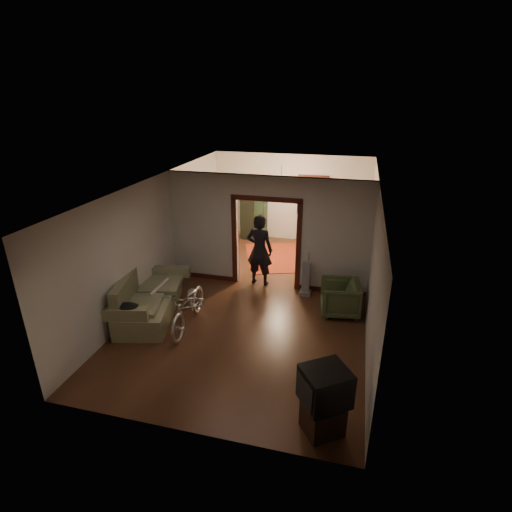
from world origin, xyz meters
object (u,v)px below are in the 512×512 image
(sofa, at_px, (149,294))
(locker, at_px, (254,215))
(bicycle, at_px, (189,306))
(armchair, at_px, (340,298))
(desk, at_px, (324,236))
(person, at_px, (260,250))

(sofa, distance_m, locker, 5.48)
(bicycle, xyz_separation_m, armchair, (3.03, 1.31, -0.09))
(sofa, relative_size, bicycle, 1.24)
(locker, height_order, desk, locker)
(person, distance_m, desk, 3.47)
(bicycle, bearing_deg, locker, 87.12)
(sofa, distance_m, armchair, 4.21)
(person, bearing_deg, sofa, 52.94)
(sofa, bearing_deg, desk, 43.64)
(bicycle, height_order, person, person)
(sofa, distance_m, desk, 6.21)
(bicycle, xyz_separation_m, person, (0.95, 2.31, 0.45))
(person, xyz_separation_m, desk, (1.36, 3.13, -0.59))
(bicycle, distance_m, person, 2.54)
(armchair, bearing_deg, sofa, -83.18)
(sofa, bearing_deg, bicycle, -25.42)
(sofa, height_order, desk, sofa)
(sofa, height_order, locker, locker)
(locker, bearing_deg, sofa, -92.03)
(armchair, distance_m, person, 2.37)
(sofa, xyz_separation_m, person, (1.97, 2.10, 0.41))
(bicycle, relative_size, armchair, 2.15)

